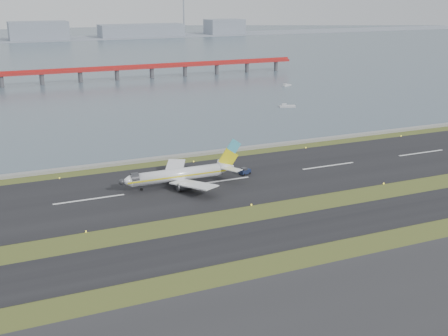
{
  "coord_description": "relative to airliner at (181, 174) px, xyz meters",
  "views": [
    {
      "loc": [
        -64.48,
        -121.24,
        55.93
      ],
      "look_at": [
        -1.9,
        22.0,
        6.9
      ],
      "focal_mm": 45.0,
      "sensor_mm": 36.0,
      "label": 1
    }
  ],
  "objects": [
    {
      "name": "ground",
      "position": [
        11.82,
        -31.41,
        -3.46
      ],
      "size": [
        1000.0,
        1000.0,
        0.0
      ],
      "primitive_type": "plane",
      "color": "#374D1B",
      "rests_on": "ground"
    },
    {
      "name": "apron_strip",
      "position": [
        11.82,
        -86.41,
        -3.41
      ],
      "size": [
        1000.0,
        50.0,
        0.1
      ],
      "primitive_type": "cube",
      "color": "#2A292C",
      "rests_on": "ground"
    },
    {
      "name": "taxiway_strip",
      "position": [
        11.82,
        -43.41,
        -3.41
      ],
      "size": [
        1000.0,
        18.0,
        0.1
      ],
      "primitive_type": "cube",
      "color": "black",
      "rests_on": "ground"
    },
    {
      "name": "runway_strip",
      "position": [
        11.82,
        -1.41,
        -3.41
      ],
      "size": [
        1000.0,
        45.0,
        0.1
      ],
      "primitive_type": "cube",
      "color": "black",
      "rests_on": "ground"
    },
    {
      "name": "seawall",
      "position": [
        11.82,
        28.59,
        -2.96
      ],
      "size": [
        1000.0,
        2.5,
        1.0
      ],
      "primitive_type": "cube",
      "color": "gray",
      "rests_on": "ground"
    },
    {
      "name": "bay_water",
      "position": [
        11.82,
        428.59,
        -3.46
      ],
      "size": [
        1400.0,
        800.0,
        1.3
      ],
      "primitive_type": "cube",
      "color": "#495B69",
      "rests_on": "ground"
    },
    {
      "name": "red_pier",
      "position": [
        31.82,
        218.59,
        3.82
      ],
      "size": [
        260.0,
        5.0,
        10.2
      ],
      "color": "#AF201E",
      "rests_on": "ground"
    },
    {
      "name": "far_shoreline",
      "position": [
        25.44,
        588.59,
        2.61
      ],
      "size": [
        1400.0,
        80.0,
        60.5
      ],
      "color": "gray",
      "rests_on": "ground"
    },
    {
      "name": "airliner",
      "position": [
        0.0,
        0.0,
        0.0
      ],
      "size": [
        38.52,
        32.89,
        12.8
      ],
      "color": "white",
      "rests_on": "ground"
    },
    {
      "name": "pushback_tug",
      "position": [
        22.05,
        1.66,
        -2.34
      ],
      "size": [
        4.06,
        3.07,
        2.31
      ],
      "rotation": [
        0.0,
        0.0,
        0.33
      ],
      "color": "#151E3A",
      "rests_on": "ground"
    },
    {
      "name": "workboat_near",
      "position": [
        89.52,
        92.86,
        -2.84
      ],
      "size": [
        8.41,
        4.88,
        1.95
      ],
      "rotation": [
        0.0,
        0.0,
        -0.31
      ],
      "color": "silver",
      "rests_on": "ground"
    },
    {
      "name": "workboat_far",
      "position": [
        122.94,
        151.85,
        -2.92
      ],
      "size": [
        7.32,
        4.9,
        1.71
      ],
      "rotation": [
        0.0,
        0.0,
        0.42
      ],
      "color": "silver",
      "rests_on": "ground"
    }
  ]
}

